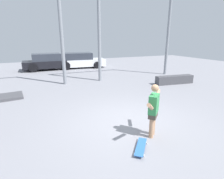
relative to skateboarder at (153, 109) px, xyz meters
name	(u,v)px	position (x,y,z in m)	size (l,w,h in m)	color
ground_plane	(130,122)	(-0.13, 0.97, -0.81)	(36.00, 36.00, 0.00)	gray
skateboarder	(153,109)	(0.00, 0.00, 0.00)	(1.08, 0.99, 1.49)	tan
skateboard	(141,147)	(-0.62, -0.40, -0.75)	(0.67, 0.74, 0.08)	#2D66B2
grind_box	(174,80)	(4.76, 4.29, -0.57)	(2.33, 0.46, 0.49)	#47474C
canopy_support_left	(5,19)	(-3.87, 6.87, 2.70)	(5.45, 0.20, 5.76)	gray
canopy_support_right	(137,24)	(3.60, 6.87, 2.70)	(5.45, 0.20, 5.76)	gray
parked_car_black	(48,62)	(-1.70, 12.56, -0.14)	(4.17, 1.86, 1.39)	black
parked_car_white	(79,61)	(1.00, 12.45, -0.15)	(4.64, 2.21, 1.37)	white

